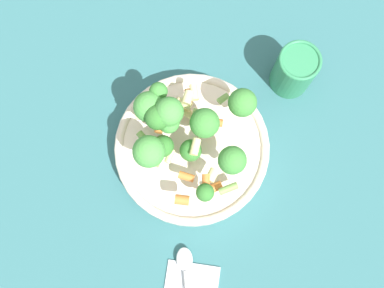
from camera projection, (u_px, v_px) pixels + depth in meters
The scene contains 5 objects.
ground_plane at pixel (192, 152), 0.76m from camera, with size 3.00×3.00×0.00m, color #2D6066.
bowl at pixel (192, 149), 0.73m from camera, with size 0.25×0.25×0.05m.
pasta_salad at pixel (183, 129), 0.66m from camera, with size 0.18×0.19×0.10m.
cup at pixel (295, 70), 0.74m from camera, with size 0.07×0.07×0.09m.
spoon at pixel (187, 286), 0.70m from camera, with size 0.06×0.18×0.01m.
Camera 1 is at (0.02, -0.15, 0.74)m, focal length 42.00 mm.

